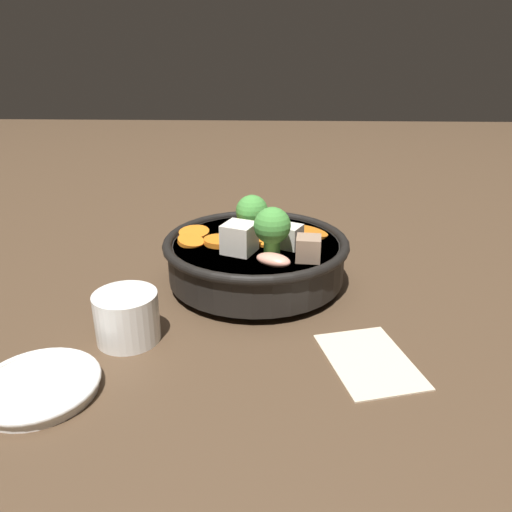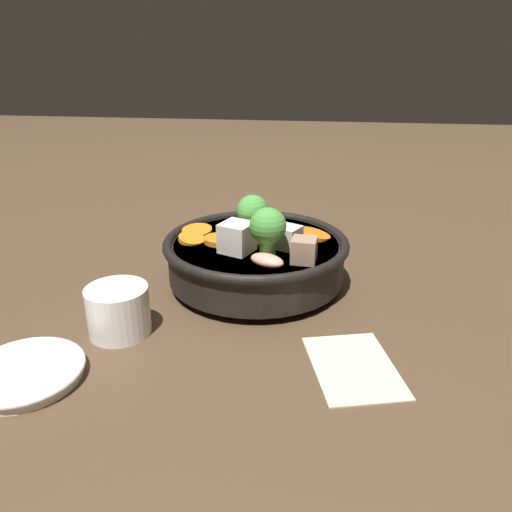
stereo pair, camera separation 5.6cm
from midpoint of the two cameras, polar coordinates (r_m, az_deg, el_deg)
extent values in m
plane|color=#4C3826|center=(0.65, 2.48, -3.15)|extent=(3.00, 3.00, 0.00)
cylinder|color=black|center=(0.64, 2.49, -2.75)|extent=(0.12, 0.12, 0.01)
cylinder|color=black|center=(0.63, 2.53, -0.44)|extent=(0.22, 0.22, 0.05)
torus|color=black|center=(0.62, 2.57, 1.53)|extent=(0.23, 0.23, 0.01)
cylinder|color=brown|center=(0.63, 2.55, 0.44)|extent=(0.21, 0.21, 0.03)
cylinder|color=orange|center=(0.62, 4.44, 1.75)|extent=(0.05, 0.05, 0.01)
cylinder|color=orange|center=(0.65, 9.05, 2.41)|extent=(0.06, 0.06, 0.02)
cylinder|color=orange|center=(0.63, -4.85, 1.89)|extent=(0.05, 0.05, 0.01)
cylinder|color=orange|center=(0.62, -1.62, 1.80)|extent=(0.05, 0.05, 0.01)
cylinder|color=orange|center=(0.66, 0.36, 3.07)|extent=(0.04, 0.04, 0.01)
cylinder|color=orange|center=(0.66, -4.34, 2.84)|extent=(0.05, 0.05, 0.01)
cylinder|color=#59B84C|center=(0.57, 4.14, 0.80)|extent=(0.02, 0.02, 0.03)
sphere|color=#47933D|center=(0.56, 4.22, 3.39)|extent=(0.04, 0.04, 0.04)
cylinder|color=#59B84C|center=(0.63, 2.17, 2.87)|extent=(0.02, 0.02, 0.02)
sphere|color=#47933D|center=(0.62, 2.21, 5.13)|extent=(0.04, 0.04, 0.04)
cube|color=#9E7F66|center=(0.57, 8.33, 0.61)|extent=(0.03, 0.03, 0.03)
cube|color=silver|center=(0.60, 6.31, 2.08)|extent=(0.04, 0.04, 0.03)
cube|color=silver|center=(0.59, 0.52, 2.09)|extent=(0.05, 0.05, 0.04)
ellipsoid|color=#EA9E84|center=(0.55, 4.16, -0.58)|extent=(0.04, 0.05, 0.01)
cylinder|color=white|center=(0.51, -21.99, -12.54)|extent=(0.10, 0.10, 0.01)
torus|color=white|center=(0.50, -22.08, -12.07)|extent=(0.11, 0.11, 0.01)
cylinder|color=white|center=(0.54, -12.61, -6.17)|extent=(0.07, 0.07, 0.05)
cylinder|color=brown|center=(0.53, -12.76, -4.69)|extent=(0.06, 0.06, 0.00)
cube|color=beige|center=(0.50, 14.31, -12.17)|extent=(0.13, 0.10, 0.00)
camera|label=1|loc=(0.03, -87.46, 1.08)|focal=35.00mm
camera|label=2|loc=(0.03, 92.54, -1.08)|focal=35.00mm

